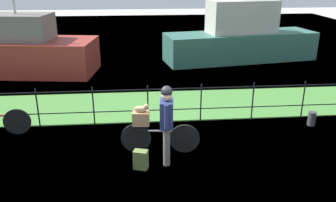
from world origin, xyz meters
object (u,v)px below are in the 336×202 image
mooring_bollard (312,119)px  moored_boat_near (241,39)px  wooden_crate (141,118)px  bicycle_main (159,138)px  backpack_on_paving (141,160)px  moored_boat_mid (21,51)px  terrier_dog (142,108)px  cyclist_person (167,118)px

mooring_bollard → moored_boat_near: size_ratio=0.05×
wooden_crate → mooring_bollard: wooden_crate is taller
bicycle_main → wooden_crate: 0.60m
mooring_bollard → moored_boat_near: 7.06m
backpack_on_paving → moored_boat_mid: size_ratio=0.07×
mooring_bollard → moored_boat_near: moored_boat_near is taller
mooring_bollard → moored_boat_mid: bearing=147.0°
terrier_dog → bicycle_main: bearing=-6.0°
backpack_on_paving → bicycle_main: bearing=-104.5°
cyclist_person → moored_boat_mid: moored_boat_mid is taller
wooden_crate → moored_boat_near: bearing=61.0°
moored_boat_near → moored_boat_mid: moored_boat_near is taller
moored_boat_near → cyclist_person: bearing=-114.8°
backpack_on_paving → moored_boat_near: size_ratio=0.06×
bicycle_main → moored_boat_near: bearing=63.3°
terrier_dog → cyclist_person: bearing=-46.0°
moored_boat_near → terrier_dog: bearing=-118.9°
wooden_crate → mooring_bollard: size_ratio=0.97×
backpack_on_paving → moored_boat_mid: bearing=-41.4°
terrier_dog → moored_boat_mid: moored_boat_mid is taller
terrier_dog → moored_boat_near: size_ratio=0.05×
wooden_crate → cyclist_person: cyclist_person is taller
bicycle_main → cyclist_person: 0.81m
terrier_dog → moored_boat_near: (4.45, 8.06, -0.10)m
wooden_crate → bicycle_main: bearing=-6.0°
cyclist_person → mooring_bollard: cyclist_person is taller
wooden_crate → terrier_dog: bearing=-6.0°
bicycle_main → mooring_bollard: bearing=15.1°
backpack_on_paving → moored_boat_near: 9.87m
wooden_crate → backpack_on_paving: 0.93m
moored_boat_mid → mooring_bollard: bearing=-33.0°
mooring_bollard → wooden_crate: bearing=-166.7°
terrier_dog → moored_boat_near: bearing=61.1°
terrier_dog → cyclist_person: cyclist_person is taller
moored_boat_mid → wooden_crate: bearing=-56.7°
bicycle_main → moored_boat_mid: 8.41m
backpack_on_paving → moored_boat_mid: 8.75m
terrier_dog → backpack_on_paving: terrier_dog is taller
backpack_on_paving → moored_boat_near: moored_boat_near is taller
terrier_dog → mooring_bollard: 4.58m
moored_boat_near → wooden_crate: bearing=-119.0°
bicycle_main → backpack_on_paving: size_ratio=4.30×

